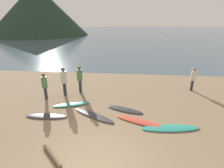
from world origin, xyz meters
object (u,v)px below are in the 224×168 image
at_px(surfboard_1, 72,104).
at_px(person_3, 45,84).
at_px(surfboard_3, 125,109).
at_px(driftwood_log, 52,156).
at_px(surfboard_5, 170,128).
at_px(surfboard_4, 141,122).
at_px(surfboard_2, 94,115).
at_px(person_0, 193,77).
at_px(surfboard_0, 47,116).
at_px(person_2, 80,77).
at_px(person_1, 64,79).

xyz_separation_m(surfboard_1, person_3, (-1.75, 0.64, 0.91)).
bearing_deg(surfboard_3, driftwood_log, -103.13).
bearing_deg(surfboard_5, surfboard_4, 155.82).
distance_m(surfboard_2, person_0, 7.16).
relative_size(person_3, driftwood_log, 1.20).
relative_size(surfboard_0, surfboard_4, 0.82).
height_order(person_0, person_3, person_3).
bearing_deg(person_2, driftwood_log, -12.01).
xyz_separation_m(person_1, driftwood_log, (1.37, -5.29, -0.98)).
height_order(surfboard_1, surfboard_5, surfboard_1).
xyz_separation_m(surfboard_1, surfboard_5, (5.02, -1.81, -0.01)).
distance_m(person_1, person_3, 1.16).
bearing_deg(person_3, surfboard_3, -29.27).
bearing_deg(surfboard_1, surfboard_0, -141.65).
distance_m(surfboard_3, person_2, 3.81).
bearing_deg(person_3, surfboard_4, -38.52).
height_order(surfboard_3, driftwood_log, driftwood_log).
height_order(surfboard_4, person_2, person_2).
height_order(surfboard_3, surfboard_5, surfboard_3).
distance_m(person_2, driftwood_log, 5.94).
height_order(surfboard_0, surfboard_3, same).
relative_size(surfboard_5, person_1, 1.43).
relative_size(person_1, person_3, 1.11).
bearing_deg(surfboard_0, person_3, 112.10).
bearing_deg(person_1, surfboard_4, -61.55).
bearing_deg(surfboard_4, surfboard_2, -167.49).
relative_size(surfboard_5, person_3, 1.58).
distance_m(surfboard_2, surfboard_4, 2.32).
xyz_separation_m(person_0, driftwood_log, (-6.82, -6.84, -0.85)).
bearing_deg(surfboard_0, person_0, 24.71).
xyz_separation_m(surfboard_3, surfboard_4, (0.79, -1.12, -0.00)).
xyz_separation_m(surfboard_3, person_1, (-3.79, 1.65, 1.01)).
relative_size(person_0, person_1, 0.87).
bearing_deg(driftwood_log, person_2, 95.16).
bearing_deg(person_0, person_2, 16.63).
height_order(surfboard_3, surfboard_4, surfboard_3).
xyz_separation_m(person_0, person_1, (-8.20, -1.54, 0.13)).
distance_m(surfboard_1, surfboard_5, 5.34).
bearing_deg(person_1, driftwood_log, -105.89).
bearing_deg(person_0, person_3, 22.75).
distance_m(surfboard_4, person_1, 5.45).
relative_size(surfboard_2, person_2, 1.40).
bearing_deg(driftwood_log, person_0, 45.06).
bearing_deg(surfboard_2, person_2, 146.44).
relative_size(surfboard_1, person_0, 1.30).
bearing_deg(person_3, person_2, 17.31).
distance_m(person_2, person_3, 2.17).
bearing_deg(surfboard_3, person_1, 177.01).
relative_size(surfboard_1, surfboard_2, 0.82).
height_order(surfboard_0, person_1, person_1).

